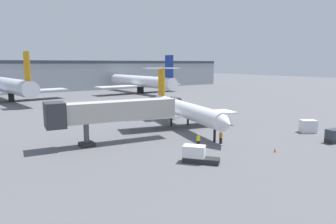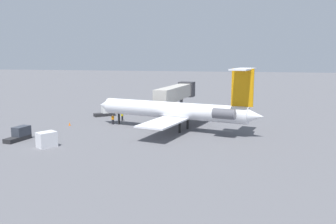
% 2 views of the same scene
% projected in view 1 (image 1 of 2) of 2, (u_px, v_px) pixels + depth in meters
% --- Properties ---
extents(ground_plane, '(400.00, 400.00, 0.10)m').
position_uv_depth(ground_plane, '(189.00, 131.00, 50.08)').
color(ground_plane, '#5B5B60').
extents(regional_jet, '(20.29, 28.15, 9.95)m').
position_uv_depth(regional_jet, '(182.00, 108.00, 52.53)').
color(regional_jet, white).
rests_on(regional_jet, ground_plane).
extents(jet_bridge, '(17.82, 5.17, 6.07)m').
position_uv_depth(jet_bridge, '(106.00, 112.00, 41.38)').
color(jet_bridge, '#B7B2A8').
rests_on(jet_bridge, ground_plane).
extents(ground_crew_marshaller, '(0.27, 0.41, 1.69)m').
position_uv_depth(ground_crew_marshaller, '(221.00, 138.00, 41.92)').
color(ground_crew_marshaller, black).
rests_on(ground_crew_marshaller, ground_plane).
extents(ground_crew_loader, '(0.41, 0.27, 1.69)m').
position_uv_depth(ground_crew_loader, '(198.00, 141.00, 40.20)').
color(ground_crew_loader, black).
rests_on(ground_crew_loader, ground_plane).
extents(baggage_tug_lead, '(4.17, 2.03, 1.90)m').
position_uv_depth(baggage_tug_lead, '(336.00, 136.00, 42.58)').
color(baggage_tug_lead, '#262628').
rests_on(baggage_tug_lead, ground_plane).
extents(baggage_tug_trailing, '(3.60, 3.99, 1.90)m').
position_uv_depth(baggage_tug_trailing, '(197.00, 155.00, 34.01)').
color(baggage_tug_trailing, '#262628').
rests_on(baggage_tug_trailing, ground_plane).
extents(cargo_container_uld, '(2.83, 2.64, 1.99)m').
position_uv_depth(cargo_container_uld, '(308.00, 126.00, 48.68)').
color(cargo_container_uld, silver).
rests_on(cargo_container_uld, ground_plane).
extents(traffic_cone_near, '(0.36, 0.36, 0.55)m').
position_uv_depth(traffic_cone_near, '(275.00, 150.00, 37.99)').
color(traffic_cone_near, orange).
rests_on(traffic_cone_near, ground_plane).
extents(terminal_building, '(160.82, 25.14, 11.82)m').
position_uv_depth(terminal_building, '(46.00, 75.00, 124.43)').
color(terminal_building, '#8C939E').
rests_on(terminal_building, ground_plane).
extents(parked_airliner_west_end, '(31.75, 37.50, 13.64)m').
position_uv_depth(parked_airliner_west_end, '(11.00, 86.00, 87.00)').
color(parked_airliner_west_end, silver).
rests_on(parked_airliner_west_end, ground_plane).
extents(parked_airliner_west_mid, '(32.94, 39.12, 13.30)m').
position_uv_depth(parked_airliner_west_mid, '(141.00, 81.00, 111.30)').
color(parked_airliner_west_mid, white).
rests_on(parked_airliner_west_mid, ground_plane).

